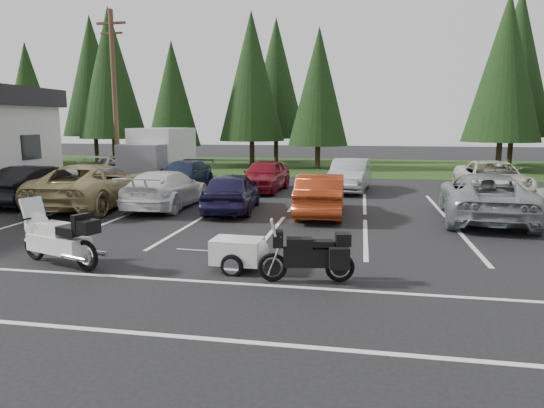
{
  "coord_description": "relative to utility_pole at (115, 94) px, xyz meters",
  "views": [
    {
      "loc": [
        3.03,
        -12.39,
        3.11
      ],
      "look_at": [
        0.83,
        -0.5,
        1.12
      ],
      "focal_mm": 32.0,
      "sensor_mm": 36.0,
      "label": 1
    }
  ],
  "objects": [
    {
      "name": "car_far_4",
      "position": [
        18.62,
        -2.12,
        -3.93
      ],
      "size": [
        2.7,
        5.6,
        1.54
      ],
      "primitive_type": "imported",
      "rotation": [
        0.0,
        0.0,
        -0.03
      ],
      "color": "beige",
      "rests_on": "ground"
    },
    {
      "name": "conifer_1",
      "position": [
        -12.0,
        9.2,
        0.69
      ],
      "size": [
        3.96,
        3.96,
        9.22
      ],
      "color": "#332316",
      "rests_on": "ground"
    },
    {
      "name": "conifer_5",
      "position": [
        10.0,
        9.6,
        0.93
      ],
      "size": [
        4.14,
        4.14,
        9.63
      ],
      "color": "#332316",
      "rests_on": "ground"
    },
    {
      "name": "touring_motorcycle",
      "position": [
        6.48,
        -14.98,
        -3.95
      ],
      "size": [
        2.82,
        1.67,
        1.49
      ],
      "primitive_type": null,
      "rotation": [
        0.0,
        0.0,
        -0.34
      ],
      "color": "silver",
      "rests_on": "ground"
    },
    {
      "name": "box_truck",
      "position": [
        2.0,
        0.5,
        -3.25
      ],
      "size": [
        2.4,
        5.6,
        2.9
      ],
      "primitive_type": null,
      "color": "silver",
      "rests_on": "ground"
    },
    {
      "name": "adventure_motorcycle",
      "position": [
        12.01,
        -15.12,
        -4.05
      ],
      "size": [
        2.22,
        1.08,
        1.29
      ],
      "primitive_type": null,
      "rotation": [
        0.0,
        0.0,
        0.16
      ],
      "color": "black",
      "rests_on": "ground"
    },
    {
      "name": "car_near_1",
      "position": [
        0.58,
        -7.43,
        -3.94
      ],
      "size": [
        1.91,
        4.71,
        1.52
      ],
      "primitive_type": "imported",
      "rotation": [
        0.0,
        0.0,
        3.08
      ],
      "color": "black",
      "rests_on": "ground"
    },
    {
      "name": "conifer_4",
      "position": [
        5.0,
        10.9,
        1.83
      ],
      "size": [
        4.8,
        4.8,
        11.17
      ],
      "color": "#332316",
      "rests_on": "ground"
    },
    {
      "name": "conifer_back_a",
      "position": [
        -10.0,
        15.0,
        2.49
      ],
      "size": [
        5.28,
        5.28,
        12.3
      ],
      "color": "#332316",
      "rests_on": "ground"
    },
    {
      "name": "car_near_5",
      "position": [
        11.69,
        -7.84,
        -3.97
      ],
      "size": [
        1.65,
        4.44,
        1.45
      ],
      "primitive_type": "imported",
      "rotation": [
        0.0,
        0.0,
        3.17
      ],
      "color": "#963013",
      "rests_on": "ground"
    },
    {
      "name": "utility_pole",
      "position": [
        0.0,
        0.0,
        0.0
      ],
      "size": [
        1.6,
        0.26,
        9.0
      ],
      "color": "#473321",
      "rests_on": "ground"
    },
    {
      "name": "cargo_trailer",
      "position": [
        10.46,
        -14.62,
        -4.34
      ],
      "size": [
        1.57,
        0.93,
        0.71
      ],
      "primitive_type": null,
      "rotation": [
        0.0,
        0.0,
        -0.04
      ],
      "color": "white",
      "rests_on": "ground"
    },
    {
      "name": "ground",
      "position": [
        10.0,
        -12.0,
        -4.7
      ],
      "size": [
        120.0,
        120.0,
        0.0
      ],
      "primitive_type": "plane",
      "color": "black",
      "rests_on": "ground"
    },
    {
      "name": "conifer_back_c",
      "position": [
        24.0,
        14.8,
        2.8
      ],
      "size": [
        5.5,
        5.5,
        12.81
      ],
      "color": "#332316",
      "rests_on": "ground"
    },
    {
      "name": "car_far_3",
      "position": [
        12.52,
        -1.52,
        -3.94
      ],
      "size": [
        2.06,
        4.72,
        1.51
      ],
      "primitive_type": "imported",
      "rotation": [
        0.0,
        0.0,
        -0.1
      ],
      "color": "gray",
      "rests_on": "ground"
    },
    {
      "name": "car_near_3",
      "position": [
        5.85,
        -7.42,
        -3.99
      ],
      "size": [
        2.0,
        4.89,
        1.42
      ],
      "primitive_type": "imported",
      "rotation": [
        0.0,
        0.0,
        3.14
      ],
      "color": "white",
      "rests_on": "ground"
    },
    {
      "name": "car_near_4",
      "position": [
        8.47,
        -7.69,
        -3.98
      ],
      "size": [
        2.1,
        4.38,
        1.44
      ],
      "primitive_type": "imported",
      "rotation": [
        0.0,
        0.0,
        3.24
      ],
      "color": "#1A1638",
      "rests_on": "ground"
    },
    {
      "name": "conifer_2",
      "position": [
        -6.0,
        10.8,
        2.25
      ],
      "size": [
        5.1,
        5.1,
        11.89
      ],
      "color": "#332316",
      "rests_on": "ground"
    },
    {
      "name": "conifer_6",
      "position": [
        22.0,
        10.1,
        2.01
      ],
      "size": [
        4.93,
        4.93,
        11.48
      ],
      "color": "#332316",
      "rests_on": "ground"
    },
    {
      "name": "car_near_6",
      "position": [
        17.02,
        -7.78,
        -3.92
      ],
      "size": [
        3.12,
        5.83,
        1.56
      ],
      "primitive_type": "imported",
      "rotation": [
        0.0,
        0.0,
        3.04
      ],
      "color": "gray",
      "rests_on": "ground"
    },
    {
      "name": "car_far_0",
      "position": [
        -0.18,
        -1.6,
        -3.95
      ],
      "size": [
        2.93,
        5.6,
        1.5
      ],
      "primitive_type": "imported",
      "rotation": [
        0.0,
        0.0,
        -0.08
      ],
      "color": "silver",
      "rests_on": "ground"
    },
    {
      "name": "stall_markings",
      "position": [
        10.0,
        -10.0,
        -4.69
      ],
      "size": [
        32.0,
        16.0,
        0.01
      ],
      "primitive_type": "cube",
      "color": "silver",
      "rests_on": "ground"
    },
    {
      "name": "car_near_2",
      "position": [
        3.1,
        -7.75,
        -3.87
      ],
      "size": [
        3.1,
        6.12,
        1.66
      ],
      "primitive_type": "imported",
      "rotation": [
        0.0,
        0.0,
        3.2
      ],
      "color": "#9E8C5C",
      "rests_on": "ground"
    },
    {
      "name": "car_far_1",
      "position": [
        4.54,
        -2.2,
        -4.02
      ],
      "size": [
        2.01,
        4.69,
        1.35
      ],
      "primitive_type": "imported",
      "rotation": [
        0.0,
        0.0,
        -0.03
      ],
      "color": "#17203A",
      "rests_on": "ground"
    },
    {
      "name": "conifer_3",
      "position": [
        -0.5,
        9.4,
        0.57
      ],
      "size": [
        3.87,
        3.87,
        9.02
      ],
      "color": "#332316",
      "rests_on": "ground"
    },
    {
      "name": "lake_water",
      "position": [
        14.0,
        43.0,
        -4.7
      ],
      "size": [
        70.0,
        50.0,
        0.02
      ],
      "primitive_type": "cube",
      "color": "gray",
      "rests_on": "ground"
    },
    {
      "name": "conifer_back_b",
      "position": [
        6.0,
        15.5,
        2.07
      ],
      "size": [
        4.97,
        4.97,
        11.58
      ],
      "color": "#332316",
      "rests_on": "ground"
    },
    {
      "name": "grass_strip",
      "position": [
        10.0,
        12.0,
        -4.69
      ],
      "size": [
        80.0,
        16.0,
        0.01
      ],
      "primitive_type": "cube",
      "color": "#193210",
      "rests_on": "ground"
    },
    {
      "name": "car_far_2",
      "position": [
        8.59,
        -2.24,
        -3.96
      ],
      "size": [
        2.03,
        4.46,
        1.48
      ],
      "primitive_type": "imported",
      "rotation": [
        0.0,
        0.0,
        -0.06
      ],
      "color": "maroon",
      "rests_on": "ground"
    }
  ]
}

